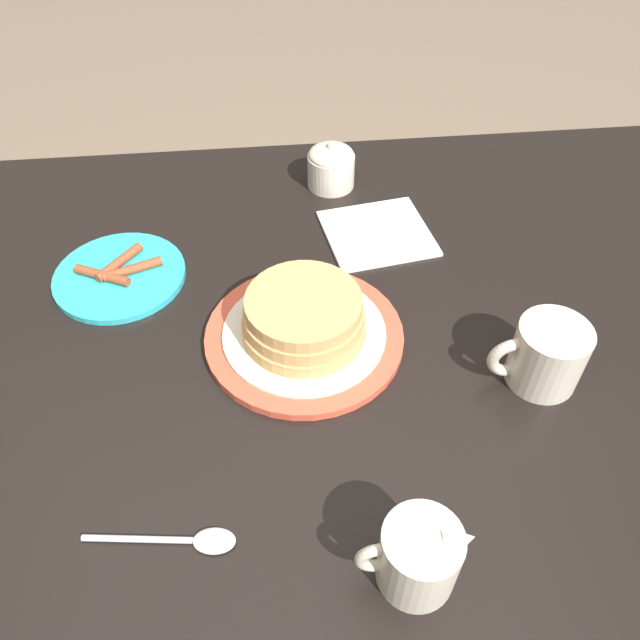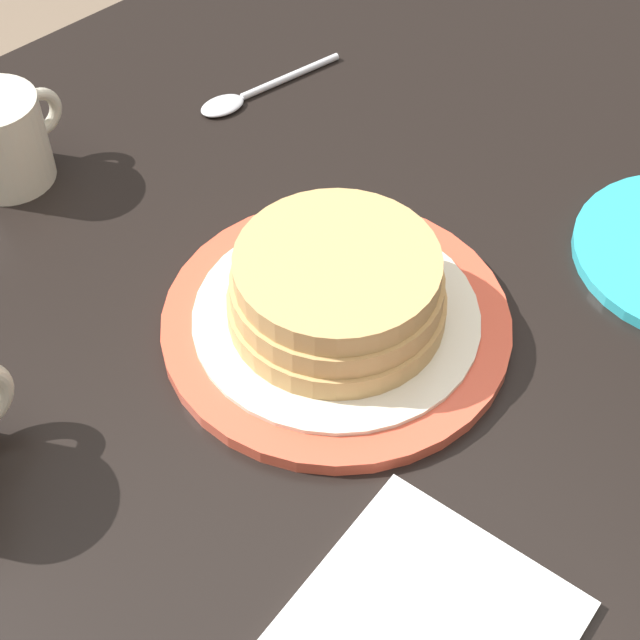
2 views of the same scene
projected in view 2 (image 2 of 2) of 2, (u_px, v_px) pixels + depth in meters
dining_table at (352, 392)px, 0.84m from camera, size 1.51×0.99×0.73m
pancake_plate at (340, 304)px, 0.73m from camera, size 0.27×0.27×0.08m
creamer_pitcher at (0, 139)px, 0.84m from camera, size 0.12×0.08×0.09m
napkin at (423, 634)px, 0.59m from camera, size 0.18×0.18×0.01m
spoon at (246, 95)px, 0.94m from camera, size 0.16×0.04×0.01m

